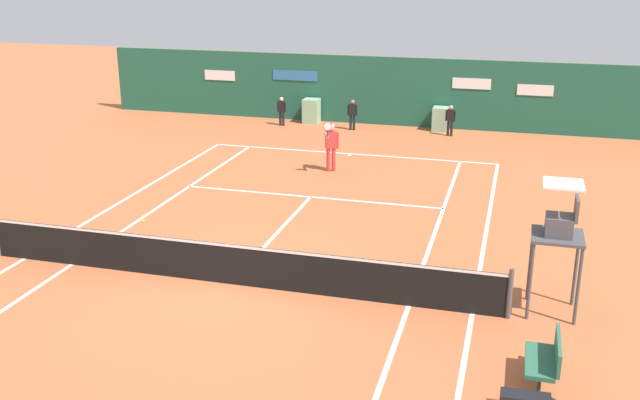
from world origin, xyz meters
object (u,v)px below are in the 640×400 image
(tennis_ball_mid_court, at_px, (143,221))
(player_on_baseline, at_px, (331,143))
(ball_kid_right_post, at_px, (282,109))
(umpire_chair, at_px, (559,230))
(ball_kid_centre_post, at_px, (450,118))
(player_bench, at_px, (547,358))
(ball_kid_left_post, at_px, (352,113))

(tennis_ball_mid_court, bearing_deg, player_on_baseline, 59.54)
(player_on_baseline, height_order, ball_kid_right_post, player_on_baseline)
(umpire_chair, distance_m, player_on_baseline, 11.21)
(ball_kid_centre_post, xyz_separation_m, tennis_ball_mid_court, (-7.01, -12.52, -0.69))
(umpire_chair, relative_size, tennis_ball_mid_court, 40.45)
(umpire_chair, distance_m, player_bench, 3.09)
(ball_kid_centre_post, bearing_deg, ball_kid_right_post, 8.11)
(ball_kid_centre_post, bearing_deg, umpire_chair, 111.62)
(player_on_baseline, height_order, tennis_ball_mid_court, player_on_baseline)
(ball_kid_right_post, distance_m, ball_kid_centre_post, 7.19)
(ball_kid_right_post, bearing_deg, ball_kid_left_post, -174.13)
(player_on_baseline, xyz_separation_m, ball_kid_left_post, (-0.73, 6.28, -0.24))
(player_bench, xyz_separation_m, ball_kid_left_post, (-7.52, 17.84, 0.23))
(player_on_baseline, height_order, ball_kid_left_post, player_on_baseline)
(ball_kid_right_post, bearing_deg, player_bench, 126.68)
(umpire_chair, bearing_deg, ball_kid_left_post, 27.05)
(ball_kid_left_post, xyz_separation_m, ball_kid_centre_post, (4.07, 0.00, -0.01))
(umpire_chair, bearing_deg, tennis_ball_mid_court, 76.68)
(tennis_ball_mid_court, bearing_deg, umpire_chair, -13.32)
(umpire_chair, distance_m, tennis_ball_mid_court, 11.05)
(ball_kid_left_post, xyz_separation_m, ball_kid_right_post, (-3.12, 0.00, -0.02))
(player_on_baseline, relative_size, ball_kid_right_post, 1.49)
(ball_kid_left_post, bearing_deg, player_on_baseline, 97.89)
(player_on_baseline, bearing_deg, ball_kid_centre_post, -144.24)
(player_bench, xyz_separation_m, ball_kid_right_post, (-10.64, 17.84, 0.20))
(umpire_chair, bearing_deg, ball_kid_centre_post, 13.51)
(player_on_baseline, distance_m, tennis_ball_mid_court, 7.30)
(player_on_baseline, xyz_separation_m, ball_kid_centre_post, (3.34, 6.28, -0.25))
(player_on_baseline, height_order, ball_kid_centre_post, player_on_baseline)
(tennis_ball_mid_court, bearing_deg, player_bench, -26.96)
(player_on_baseline, bearing_deg, ball_kid_right_post, -84.77)
(ball_kid_left_post, bearing_deg, umpire_chair, 118.33)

